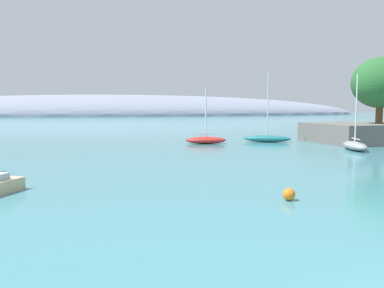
{
  "coord_description": "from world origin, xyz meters",
  "views": [
    {
      "loc": [
        -8.45,
        -6.53,
        5.12
      ],
      "look_at": [
        1.65,
        28.6,
        1.61
      ],
      "focal_mm": 36.02,
      "sensor_mm": 36.0,
      "label": 1
    }
  ],
  "objects": [
    {
      "name": "shore_outcrop",
      "position": [
        31.37,
        40.47,
        1.39
      ],
      "size": [
        14.9,
        12.0,
        2.77
      ],
      "primitive_type": "cube",
      "color": "#66605B",
      "rests_on": "ground"
    },
    {
      "name": "mooring_buoy_orange",
      "position": [
        2.44,
        12.0,
        0.35
      ],
      "size": [
        0.69,
        0.69,
        0.69
      ],
      "primitive_type": "sphere",
      "color": "orange",
      "rests_on": "water"
    },
    {
      "name": "sailboat_teal_outer_mooring",
      "position": [
        17.8,
        44.68,
        0.58
      ],
      "size": [
        6.93,
        4.91,
        10.29
      ],
      "rotation": [
        0.0,
        0.0,
        5.79
      ],
      "color": "#1E6B70",
      "rests_on": "water"
    },
    {
      "name": "distant_ridge",
      "position": [
        17.3,
        236.67,
        0.0
      ],
      "size": [
        329.06,
        78.87,
        25.53
      ],
      "primitive_type": "ellipsoid",
      "color": "gray",
      "rests_on": "ground"
    },
    {
      "name": "sailboat_grey_mid_mooring",
      "position": [
        23.01,
        32.18,
        0.58
      ],
      "size": [
        4.05,
        6.54,
        8.99
      ],
      "rotation": [
        0.0,
        0.0,
        1.21
      ],
      "color": "gray",
      "rests_on": "water"
    },
    {
      "name": "tree_clump_shore",
      "position": [
        32.57,
        39.1,
        8.59
      ],
      "size": [
        7.99,
        7.99,
        9.43
      ],
      "color": "brown",
      "rests_on": "shore_outcrop"
    },
    {
      "name": "sailboat_red_near_shore",
      "position": [
        8.32,
        44.78,
        0.56
      ],
      "size": [
        6.09,
        3.66,
        7.94
      ],
      "rotation": [
        0.0,
        0.0,
        6.04
      ],
      "color": "red",
      "rests_on": "water"
    }
  ]
}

